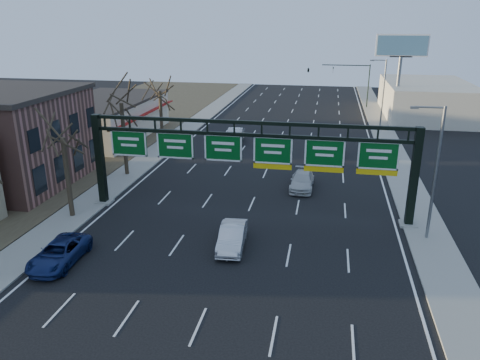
% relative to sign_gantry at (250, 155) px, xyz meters
% --- Properties ---
extents(ground, '(160.00, 160.00, 0.00)m').
position_rel_sign_gantry_xyz_m(ground, '(-0.16, -8.00, -4.63)').
color(ground, black).
rests_on(ground, ground).
extents(sidewalk_left, '(3.00, 120.00, 0.12)m').
position_rel_sign_gantry_xyz_m(sidewalk_left, '(-12.96, 12.00, -4.57)').
color(sidewalk_left, gray).
rests_on(sidewalk_left, ground).
extents(sidewalk_right, '(3.00, 120.00, 0.12)m').
position_rel_sign_gantry_xyz_m(sidewalk_right, '(12.64, 12.00, -4.57)').
color(sidewalk_right, gray).
rests_on(sidewalk_right, ground).
extents(dirt_strip_left, '(21.00, 120.00, 0.06)m').
position_rel_sign_gantry_xyz_m(dirt_strip_left, '(-25.16, 12.00, -4.60)').
color(dirt_strip_left, '#473D2B').
rests_on(dirt_strip_left, ground).
extents(lane_markings, '(21.60, 120.00, 0.01)m').
position_rel_sign_gantry_xyz_m(lane_markings, '(-0.16, 12.00, -4.62)').
color(lane_markings, white).
rests_on(lane_markings, ground).
extents(sign_gantry, '(24.60, 1.20, 7.20)m').
position_rel_sign_gantry_xyz_m(sign_gantry, '(0.00, 0.00, 0.00)').
color(sign_gantry, black).
rests_on(sign_gantry, ground).
extents(brick_block, '(10.40, 12.40, 8.30)m').
position_rel_sign_gantry_xyz_m(brick_block, '(-21.66, 3.00, -0.47)').
color(brick_block, '#865549').
rests_on(brick_block, ground).
extents(cream_strip, '(10.90, 18.40, 4.70)m').
position_rel_sign_gantry_xyz_m(cream_strip, '(-21.64, 21.00, -2.27)').
color(cream_strip, '#BDB19D').
rests_on(cream_strip, ground).
extents(building_right_distant, '(12.00, 20.00, 5.00)m').
position_rel_sign_gantry_xyz_m(building_right_distant, '(19.84, 42.00, -2.13)').
color(building_right_distant, '#BDB19D').
rests_on(building_right_distant, ground).
extents(tree_gantry, '(3.60, 3.60, 8.48)m').
position_rel_sign_gantry_xyz_m(tree_gantry, '(-12.96, -3.00, 2.48)').
color(tree_gantry, '#30261B').
rests_on(tree_gantry, sidewalk_left).
extents(tree_mid, '(3.60, 3.60, 9.24)m').
position_rel_sign_gantry_xyz_m(tree_mid, '(-12.96, 7.00, 3.23)').
color(tree_mid, '#30261B').
rests_on(tree_mid, sidewalk_left).
extents(tree_far, '(3.60, 3.60, 8.86)m').
position_rel_sign_gantry_xyz_m(tree_far, '(-12.96, 17.00, 2.86)').
color(tree_far, '#30261B').
rests_on(tree_far, sidewalk_left).
extents(streetlight_near, '(2.15, 0.22, 9.00)m').
position_rel_sign_gantry_xyz_m(streetlight_near, '(12.31, -2.00, 0.45)').
color(streetlight_near, slate).
rests_on(streetlight_near, sidewalk_right).
extents(streetlight_far, '(2.15, 0.22, 9.00)m').
position_rel_sign_gantry_xyz_m(streetlight_far, '(12.31, 32.00, 0.45)').
color(streetlight_far, slate).
rests_on(streetlight_far, sidewalk_right).
extents(billboard_right, '(7.00, 0.50, 12.00)m').
position_rel_sign_gantry_xyz_m(billboard_right, '(14.84, 36.98, 4.43)').
color(billboard_right, slate).
rests_on(billboard_right, ground).
extents(traffic_signal_mast, '(10.16, 0.54, 7.00)m').
position_rel_sign_gantry_xyz_m(traffic_signal_mast, '(5.53, 47.00, 0.87)').
color(traffic_signal_mast, black).
rests_on(traffic_signal_mast, ground).
extents(car_blue_suv, '(2.40, 4.96, 1.36)m').
position_rel_sign_gantry_xyz_m(car_blue_suv, '(-10.03, -9.60, -3.95)').
color(car_blue_suv, navy).
rests_on(car_blue_suv, ground).
extents(car_silver_sedan, '(1.90, 4.60, 1.48)m').
position_rel_sign_gantry_xyz_m(car_silver_sedan, '(-0.19, -5.60, -3.89)').
color(car_silver_sedan, silver).
rests_on(car_silver_sedan, ground).
extents(car_white_wagon, '(2.03, 4.78, 1.38)m').
position_rel_sign_gantry_xyz_m(car_white_wagon, '(3.56, 6.39, -3.94)').
color(car_white_wagon, silver).
rests_on(car_white_wagon, ground).
extents(car_grey_far, '(2.36, 4.79, 1.57)m').
position_rel_sign_gantry_xyz_m(car_grey_far, '(5.89, 17.47, -3.84)').
color(car_grey_far, '#3F4244').
rests_on(car_grey_far, ground).
extents(car_silver_distant, '(2.07, 5.09, 1.64)m').
position_rel_sign_gantry_xyz_m(car_silver_distant, '(-5.27, 20.76, -3.81)').
color(car_silver_distant, silver).
rests_on(car_silver_distant, ground).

